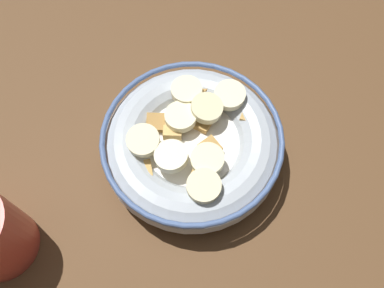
% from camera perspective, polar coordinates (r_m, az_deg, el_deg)
% --- Properties ---
extents(ground_plane, '(1.24, 1.24, 0.02)m').
position_cam_1_polar(ground_plane, '(0.48, 0.00, -2.04)').
color(ground_plane, brown).
extents(cereal_bowl, '(0.20, 0.20, 0.06)m').
position_cam_1_polar(cereal_bowl, '(0.45, 0.00, -0.06)').
color(cereal_bowl, '#B2BCC6').
rests_on(cereal_bowl, ground_plane).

